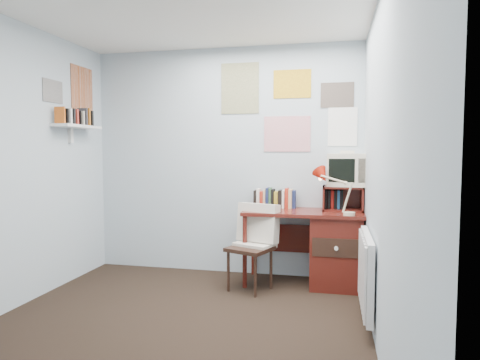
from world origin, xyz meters
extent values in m
plane|color=black|center=(0.00, 0.00, 0.00)|extent=(3.50, 3.50, 0.00)
cube|color=#AEBBC7|center=(0.00, 1.75, 1.25)|extent=(3.00, 0.02, 2.50)
cube|color=#AEBBC7|center=(1.50, 0.00, 1.25)|extent=(0.02, 3.50, 2.50)
cube|color=#531913|center=(0.90, 1.48, 0.74)|extent=(1.20, 0.55, 0.03)
cube|color=#531913|center=(1.23, 1.48, 0.36)|extent=(0.50, 0.50, 0.72)
cylinder|color=#531913|center=(0.34, 1.24, 0.36)|extent=(0.04, 0.04, 0.72)
cylinder|color=#531913|center=(0.34, 1.71, 0.36)|extent=(0.04, 0.04, 0.72)
cube|color=#531913|center=(0.65, 1.73, 0.42)|extent=(0.64, 0.02, 0.30)
cube|color=black|center=(0.40, 1.18, 0.41)|extent=(0.54, 0.53, 0.82)
cube|color=red|center=(1.35, 1.26, 0.96)|extent=(0.34, 0.31, 0.40)
cube|color=#531913|center=(1.29, 1.59, 0.89)|extent=(0.40, 0.30, 0.25)
cube|color=beige|center=(1.33, 1.61, 1.19)|extent=(0.40, 0.38, 0.36)
cube|color=#531913|center=(0.66, 1.66, 0.87)|extent=(0.60, 0.14, 0.22)
cube|color=white|center=(1.46, 0.55, 0.42)|extent=(0.09, 0.80, 0.60)
cube|color=white|center=(-1.40, 1.10, 1.62)|extent=(0.20, 0.62, 0.24)
cube|color=white|center=(0.70, 1.74, 1.85)|extent=(1.20, 0.01, 0.90)
cube|color=white|center=(-1.49, 1.10, 2.00)|extent=(0.01, 0.70, 0.60)
camera|label=1|loc=(1.20, -2.87, 1.38)|focal=32.00mm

